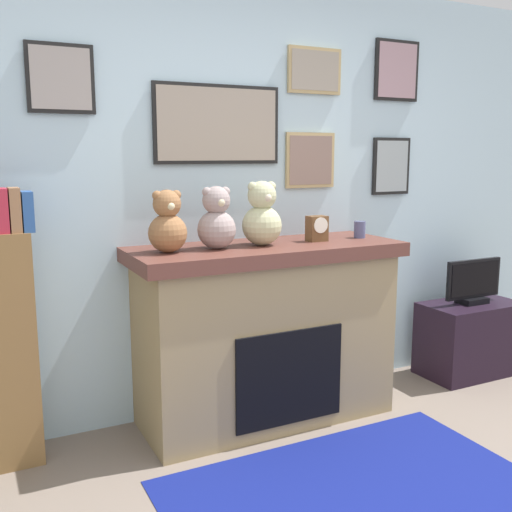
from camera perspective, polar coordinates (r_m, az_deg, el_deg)
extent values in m
cube|color=silver|center=(3.62, -2.46, 5.70)|extent=(5.20, 0.12, 2.60)
cube|color=black|center=(3.51, -3.69, 12.58)|extent=(0.78, 0.02, 0.45)
cube|color=gray|center=(3.50, -3.62, 12.59)|extent=(0.74, 0.00, 0.41)
cube|color=black|center=(4.17, 12.93, 8.46)|extent=(0.30, 0.02, 0.38)
cube|color=#929EA2|center=(4.16, 13.03, 8.46)|extent=(0.26, 0.00, 0.34)
cube|color=black|center=(3.28, -18.37, 15.99)|extent=(0.34, 0.02, 0.35)
cube|color=gray|center=(3.27, -18.34, 16.01)|extent=(0.30, 0.00, 0.31)
cube|color=tan|center=(3.79, 5.26, 9.21)|extent=(0.35, 0.02, 0.34)
cube|color=#80675D|center=(3.78, 5.35, 9.20)|extent=(0.31, 0.00, 0.30)
cube|color=tan|center=(3.84, 5.69, 17.41)|extent=(0.38, 0.02, 0.28)
cube|color=gray|center=(3.83, 5.78, 17.43)|extent=(0.34, 0.00, 0.24)
cube|color=black|center=(4.22, 13.45, 17.04)|extent=(0.35, 0.02, 0.39)
cube|color=gray|center=(4.21, 13.55, 17.05)|extent=(0.31, 0.00, 0.35)
cube|color=#967F57|center=(3.50, 0.95, -8.04)|extent=(1.46, 0.57, 0.97)
cube|color=brown|center=(3.38, 0.98, 0.46)|extent=(1.58, 0.63, 0.08)
cube|color=black|center=(3.31, 3.30, -11.67)|extent=(0.66, 0.02, 0.53)
cube|color=#AF2537|center=(3.05, -23.42, 4.05)|extent=(0.06, 0.13, 0.21)
cube|color=#8F6444|center=(3.06, -22.31, 4.14)|extent=(0.05, 0.13, 0.21)
cube|color=#284F90|center=(3.06, -21.25, 4.04)|extent=(0.05, 0.13, 0.19)
cube|color=black|center=(4.52, 19.95, -7.49)|extent=(0.71, 0.40, 0.52)
cube|color=black|center=(4.45, 20.16, -4.04)|extent=(0.20, 0.14, 0.04)
cube|color=black|center=(4.42, 20.28, -2.06)|extent=(0.48, 0.03, 0.27)
cube|color=black|center=(4.41, 20.44, -2.10)|extent=(0.44, 0.00, 0.23)
cube|color=navy|center=(2.96, 10.26, -22.02)|extent=(1.75, 1.18, 0.01)
cylinder|color=#4C517A|center=(3.69, 10.00, 2.54)|extent=(0.07, 0.07, 0.10)
cube|color=brown|center=(3.51, 5.90, 2.66)|extent=(0.12, 0.08, 0.15)
cylinder|color=white|center=(3.47, 6.29, 2.97)|extent=(0.09, 0.01, 0.09)
sphere|color=#93643D|center=(3.11, -8.54, 2.19)|extent=(0.20, 0.20, 0.20)
sphere|color=#93643D|center=(3.10, -8.61, 5.01)|extent=(0.15, 0.15, 0.15)
sphere|color=#93643D|center=(3.08, -9.55, 5.78)|extent=(0.05, 0.05, 0.05)
sphere|color=#93643D|center=(3.11, -7.72, 5.87)|extent=(0.05, 0.05, 0.05)
sphere|color=beige|center=(3.04, -8.26, 4.80)|extent=(0.04, 0.04, 0.04)
sphere|color=gray|center=(3.21, -3.83, 2.57)|extent=(0.21, 0.21, 0.21)
sphere|color=gray|center=(3.19, -3.86, 5.40)|extent=(0.15, 0.15, 0.15)
sphere|color=gray|center=(3.17, -4.77, 6.18)|extent=(0.05, 0.05, 0.05)
sphere|color=gray|center=(3.21, -2.99, 6.25)|extent=(0.05, 0.05, 0.05)
sphere|color=beige|center=(3.14, -3.43, 5.19)|extent=(0.05, 0.05, 0.05)
sphere|color=#BABC8F|center=(3.32, 0.57, 2.96)|extent=(0.23, 0.23, 0.23)
sphere|color=#BABC8F|center=(3.31, 0.57, 5.88)|extent=(0.16, 0.16, 0.16)
sphere|color=#BABC8F|center=(3.28, -0.31, 6.70)|extent=(0.06, 0.06, 0.06)
sphere|color=#BABC8F|center=(3.33, 1.45, 6.74)|extent=(0.06, 0.06, 0.06)
sphere|color=beige|center=(3.25, 1.10, 5.67)|extent=(0.05, 0.05, 0.05)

